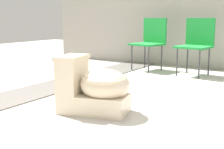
% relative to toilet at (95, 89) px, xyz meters
% --- Properties ---
extents(ground_plane, '(14.00, 14.00, 0.00)m').
position_rel_toilet_xyz_m(ground_plane, '(0.09, 0.12, -0.22)').
color(ground_plane, '#B7B2A8').
extents(gravel_strip, '(0.56, 8.00, 0.01)m').
position_rel_toilet_xyz_m(gravel_strip, '(-1.03, 0.62, -0.21)').
color(gravel_strip, '#605B56').
rests_on(gravel_strip, ground).
extents(toilet, '(0.70, 0.51, 0.52)m').
position_rel_toilet_xyz_m(toilet, '(0.00, 0.00, 0.00)').
color(toilet, beige).
rests_on(toilet, ground).
extents(folding_chair_left, '(0.52, 0.52, 0.83)m').
position_rel_toilet_xyz_m(folding_chair_left, '(-0.58, 2.43, 0.29)').
color(folding_chair_left, '#1E8C38').
rests_on(folding_chair_left, ground).
extents(folding_chair_middle, '(0.49, 0.49, 0.83)m').
position_rel_toilet_xyz_m(folding_chair_middle, '(0.19, 2.35, 0.29)').
color(folding_chair_middle, '#1E8C38').
rests_on(folding_chair_middle, ground).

